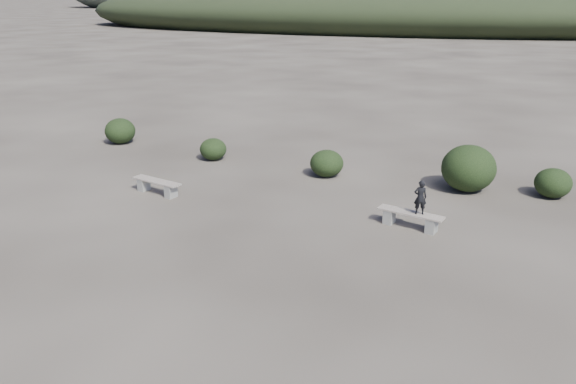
% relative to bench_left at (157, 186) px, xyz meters
% --- Properties ---
extents(ground, '(1200.00, 1200.00, 0.00)m').
position_rel_bench_left_xyz_m(ground, '(4.16, -4.59, -0.26)').
color(ground, '#302B26').
rests_on(ground, ground).
extents(bench_left, '(1.77, 0.65, 0.43)m').
position_rel_bench_left_xyz_m(bench_left, '(0.00, 0.00, 0.00)').
color(bench_left, gray).
rests_on(bench_left, ground).
extents(bench_right, '(1.78, 0.64, 0.44)m').
position_rel_bench_left_xyz_m(bench_right, '(7.65, 0.49, 0.00)').
color(bench_right, gray).
rests_on(bench_right, ground).
extents(seated_person, '(0.38, 0.32, 0.90)m').
position_rel_bench_left_xyz_m(seated_person, '(7.87, 0.45, 0.62)').
color(seated_person, black).
rests_on(seated_person, bench_right).
extents(shrub_a, '(0.98, 0.98, 0.80)m').
position_rel_bench_left_xyz_m(shrub_a, '(-0.39, 3.96, 0.14)').
color(shrub_a, black).
rests_on(shrub_a, ground).
extents(shrub_c, '(1.12, 1.12, 0.90)m').
position_rel_bench_left_xyz_m(shrub_c, '(4.13, 3.77, 0.18)').
color(shrub_c, black).
rests_on(shrub_c, ground).
extents(shrub_d, '(1.65, 1.65, 1.44)m').
position_rel_bench_left_xyz_m(shrub_d, '(8.62, 4.16, 0.46)').
color(shrub_d, black).
rests_on(shrub_d, ground).
extents(shrub_e, '(1.07, 1.07, 0.89)m').
position_rel_bench_left_xyz_m(shrub_e, '(11.04, 4.56, 0.18)').
color(shrub_e, black).
rests_on(shrub_e, ground).
extents(shrub_f, '(1.22, 1.22, 1.03)m').
position_rel_bench_left_xyz_m(shrub_f, '(-5.12, 4.52, 0.25)').
color(shrub_f, black).
rests_on(shrub_f, ground).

